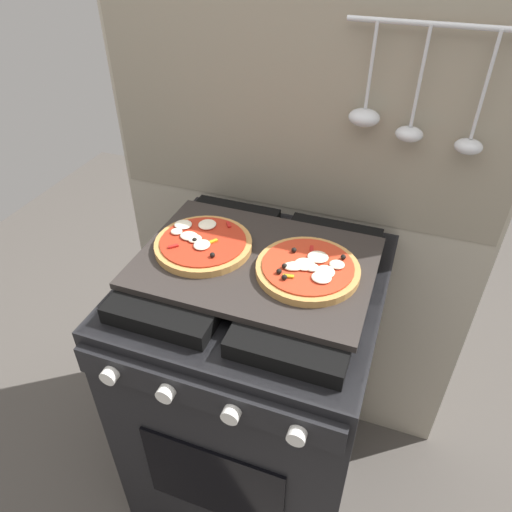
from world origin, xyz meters
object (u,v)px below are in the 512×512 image
at_px(pizza_left, 203,243).
at_px(pizza_right, 308,269).
at_px(baking_tray, 256,262).
at_px(stove, 256,387).

xyz_separation_m(pizza_left, pizza_right, (0.26, -0.01, 0.00)).
xyz_separation_m(baking_tray, pizza_right, (0.13, -0.01, 0.02)).
relative_size(pizza_left, pizza_right, 1.00).
xyz_separation_m(stove, pizza_left, (-0.14, 0.01, 0.48)).
bearing_deg(pizza_left, baking_tray, -1.86).
relative_size(stove, baking_tray, 1.67).
xyz_separation_m(stove, baking_tray, (0.00, 0.00, 0.46)).
height_order(stove, pizza_left, pizza_left).
bearing_deg(stove, pizza_right, -2.53).
distance_m(stove, pizza_right, 0.49).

